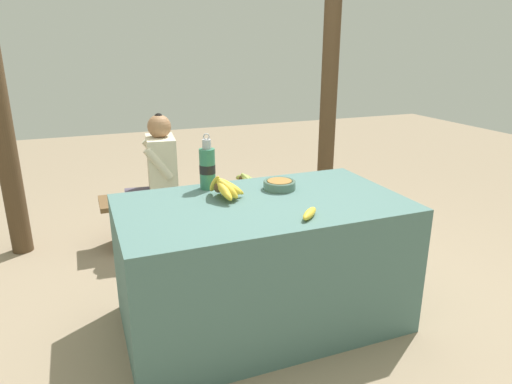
# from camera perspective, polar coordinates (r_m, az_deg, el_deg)

# --- Properties ---
(ground_plane) EXTENTS (12.00, 12.00, 0.00)m
(ground_plane) POSITION_cam_1_polar(r_m,az_deg,el_deg) (2.69, 0.76, -15.58)
(ground_plane) COLOR gray
(market_counter) EXTENTS (1.49, 0.84, 0.71)m
(market_counter) POSITION_cam_1_polar(r_m,az_deg,el_deg) (2.51, 0.79, -8.86)
(market_counter) COLOR #4C706B
(market_counter) RESTS_ON ground_plane
(banana_bunch_ripe) EXTENTS (0.18, 0.27, 0.14)m
(banana_bunch_ripe) POSITION_cam_1_polar(r_m,az_deg,el_deg) (2.39, -3.96, 0.62)
(banana_bunch_ripe) COLOR #4C381E
(banana_bunch_ripe) RESTS_ON market_counter
(serving_bowl) EXTENTS (0.18, 0.18, 0.05)m
(serving_bowl) POSITION_cam_1_polar(r_m,az_deg,el_deg) (2.56, 2.95, 0.97)
(serving_bowl) COLOR #4C6B5B
(serving_bowl) RESTS_ON market_counter
(water_bottle) EXTENTS (0.09, 0.09, 0.32)m
(water_bottle) POSITION_cam_1_polar(r_m,az_deg,el_deg) (2.56, -6.10, 3.07)
(water_bottle) COLOR #337556
(water_bottle) RESTS_ON market_counter
(loose_banana_front) EXTENTS (0.14, 0.14, 0.04)m
(loose_banana_front) POSITION_cam_1_polar(r_m,az_deg,el_deg) (2.16, 6.71, -2.68)
(loose_banana_front) COLOR gold
(loose_banana_front) RESTS_ON market_counter
(wooden_bench) EXTENTS (1.44, 0.32, 0.38)m
(wooden_bench) POSITION_cam_1_polar(r_m,az_deg,el_deg) (3.63, -7.62, -0.81)
(wooden_bench) COLOR brown
(wooden_bench) RESTS_ON ground_plane
(seated_vendor) EXTENTS (0.43, 0.41, 1.01)m
(seated_vendor) POSITION_cam_1_polar(r_m,az_deg,el_deg) (3.48, -12.40, 2.41)
(seated_vendor) COLOR #564C60
(seated_vendor) RESTS_ON ground_plane
(banana_bunch_green) EXTENTS (0.15, 0.25, 0.12)m
(banana_bunch_green) POSITION_cam_1_polar(r_m,az_deg,el_deg) (3.71, -1.37, 1.73)
(banana_bunch_green) COLOR #4C381E
(banana_bunch_green) RESTS_ON wooden_bench
(support_post_far) EXTENTS (0.15, 0.15, 2.59)m
(support_post_far) POSITION_cam_1_polar(r_m,az_deg,el_deg) (4.12, 9.26, 15.23)
(support_post_far) COLOR #4C3823
(support_post_far) RESTS_ON ground_plane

